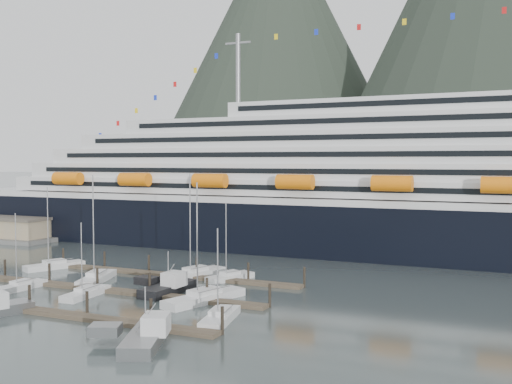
% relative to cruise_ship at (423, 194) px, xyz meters
% --- Properties ---
extents(ground, '(1600.00, 1600.00, 0.00)m').
position_rel_cruise_ship_xyz_m(ground, '(-30.03, -54.94, -12.04)').
color(ground, '#465251').
rests_on(ground, ground).
extents(cruise_ship, '(210.00, 30.40, 50.30)m').
position_rel_cruise_ship_xyz_m(cruise_ship, '(0.00, 0.00, 0.00)').
color(cruise_ship, black).
rests_on(cruise_ship, ground).
extents(dock_near, '(48.18, 2.28, 3.20)m').
position_rel_cruise_ship_xyz_m(dock_near, '(-34.95, -64.89, -11.73)').
color(dock_near, '#43362B').
rests_on(dock_near, ground).
extents(dock_mid, '(48.18, 2.28, 3.20)m').
position_rel_cruise_ship_xyz_m(dock_mid, '(-34.95, -51.89, -11.73)').
color(dock_mid, '#43362B').
rests_on(dock_mid, ground).
extents(dock_far, '(48.18, 2.28, 3.20)m').
position_rel_cruise_ship_xyz_m(dock_far, '(-34.95, -38.89, -11.73)').
color(dock_far, '#43362B').
rests_on(dock_far, ground).
extents(sailboat_a, '(2.69, 8.01, 11.39)m').
position_rel_cruise_ship_xyz_m(sailboat_a, '(-47.61, -55.81, -11.64)').
color(sailboat_a, silver).
rests_on(sailboat_a, ground).
extents(sailboat_b, '(6.08, 10.99, 16.85)m').
position_rel_cruise_ship_xyz_m(sailboat_b, '(-41.33, -46.95, -11.59)').
color(sailboat_b, silver).
rests_on(sailboat_b, ground).
extents(sailboat_c, '(2.81, 8.61, 10.56)m').
position_rel_cruise_ship_xyz_m(sailboat_c, '(-36.08, -55.63, -11.65)').
color(sailboat_c, silver).
rests_on(sailboat_c, ground).
extents(sailboat_d, '(6.57, 12.92, 16.23)m').
position_rel_cruise_ship_xyz_m(sailboat_d, '(-19.89, -51.75, -11.59)').
color(sailboat_d, silver).
rests_on(sailboat_d, ground).
extents(sailboat_e, '(6.56, 10.25, 14.45)m').
position_rel_cruise_ship_xyz_m(sailboat_e, '(-55.07, -41.10, -11.61)').
color(sailboat_e, silver).
rests_on(sailboat_e, ground).
extents(sailboat_f, '(5.29, 8.55, 12.42)m').
position_rel_cruise_ship_xyz_m(sailboat_f, '(-23.23, -37.60, -11.63)').
color(sailboat_f, silver).
rests_on(sailboat_f, ground).
extents(sailboat_g, '(5.86, 11.62, 17.01)m').
position_rel_cruise_ship_xyz_m(sailboat_g, '(-29.33, -37.66, -11.59)').
color(sailboat_g, silver).
rests_on(sailboat_g, ground).
extents(sailboat_h, '(4.29, 9.26, 11.31)m').
position_rel_cruise_ship_xyz_m(sailboat_h, '(-13.56, -59.50, -11.63)').
color(sailboat_h, silver).
rests_on(sailboat_h, ground).
extents(trawler_d, '(9.19, 11.17, 6.37)m').
position_rel_cruise_ship_xyz_m(trawler_d, '(-16.67, -69.99, -11.20)').
color(trawler_d, gray).
rests_on(trawler_d, ground).
extents(trawler_e, '(7.67, 10.06, 6.38)m').
position_rel_cruise_ship_xyz_m(trawler_e, '(-27.16, -49.22, -11.20)').
color(trawler_e, black).
rests_on(trawler_e, ground).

